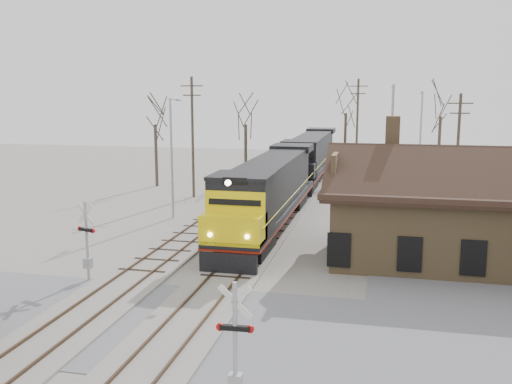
% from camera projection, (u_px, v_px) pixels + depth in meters
% --- Properties ---
extents(ground, '(140.00, 140.00, 0.00)m').
position_uv_depth(ground, '(184.00, 326.00, 22.86)').
color(ground, gray).
rests_on(ground, ground).
extents(road, '(60.00, 9.00, 0.03)m').
position_uv_depth(road, '(184.00, 326.00, 22.86)').
color(road, slate).
rests_on(road, ground).
extents(track_main, '(3.40, 90.00, 0.24)m').
position_uv_depth(track_main, '(262.00, 234.00, 37.26)').
color(track_main, gray).
rests_on(track_main, ground).
extents(track_siding, '(3.40, 90.00, 0.24)m').
position_uv_depth(track_siding, '(197.00, 231.00, 38.23)').
color(track_siding, gray).
rests_on(track_siding, ground).
extents(depot, '(15.20, 9.31, 7.90)m').
position_uv_depth(depot, '(464.00, 218.00, 31.38)').
color(depot, olive).
rests_on(depot, ground).
extents(locomotive_lead, '(3.28, 21.95, 4.88)m').
position_uv_depth(locomotive_lead, '(268.00, 192.00, 38.66)').
color(locomotive_lead, black).
rests_on(locomotive_lead, ground).
extents(locomotive_trailing, '(3.28, 21.95, 4.62)m').
position_uv_depth(locomotive_trailing, '(310.00, 156.00, 60.02)').
color(locomotive_trailing, black).
rests_on(locomotive_trailing, ground).
extents(crossbuck_near, '(1.13, 0.30, 3.95)m').
position_uv_depth(crossbuck_near, '(235.00, 351.00, 16.53)').
color(crossbuck_near, '#A5A8AD').
rests_on(crossbuck_near, ground).
extents(crossbuck_far, '(1.11, 0.43, 4.00)m').
position_uv_depth(crossbuck_far, '(87.00, 244.00, 28.07)').
color(crossbuck_far, '#A5A8AD').
rests_on(crossbuck_far, ground).
extents(streetlight_a, '(0.25, 2.04, 8.83)m').
position_uv_depth(streetlight_a, '(172.00, 151.00, 41.75)').
color(streetlight_a, '#A5A8AD').
rests_on(streetlight_a, ground).
extents(streetlight_b, '(0.25, 2.04, 9.78)m').
position_uv_depth(streetlight_b, '(391.00, 148.00, 39.72)').
color(streetlight_b, '#A5A8AD').
rests_on(streetlight_b, ground).
extents(streetlight_c, '(0.25, 2.04, 9.33)m').
position_uv_depth(streetlight_c, '(420.00, 134.00, 55.43)').
color(streetlight_c, '#A5A8AD').
rests_on(streetlight_c, ground).
extents(utility_pole_a, '(2.00, 0.24, 10.57)m').
position_uv_depth(utility_pole_a, '(193.00, 135.00, 49.90)').
color(utility_pole_a, '#382D23').
rests_on(utility_pole_a, ground).
extents(utility_pole_b, '(2.00, 0.24, 10.67)m').
position_uv_depth(utility_pole_b, '(357.00, 126.00, 62.75)').
color(utility_pole_b, '#382D23').
rests_on(utility_pole_b, ground).
extents(utility_pole_c, '(2.00, 0.24, 9.15)m').
position_uv_depth(utility_pole_c, '(458.00, 147.00, 46.75)').
color(utility_pole_c, '#382D23').
rests_on(utility_pole_c, ground).
extents(tree_a, '(4.07, 4.07, 9.96)m').
position_uv_depth(tree_a, '(155.00, 114.00, 55.65)').
color(tree_a, '#382D23').
rests_on(tree_a, ground).
extents(tree_b, '(4.01, 4.01, 9.82)m').
position_uv_depth(tree_b, '(246.00, 115.00, 57.39)').
color(tree_b, '#382D23').
rests_on(tree_b, ground).
extents(tree_c, '(4.50, 4.50, 11.04)m').
position_uv_depth(tree_c, '(346.00, 104.00, 67.65)').
color(tree_c, '#382D23').
rests_on(tree_c, ground).
extents(tree_d, '(4.45, 4.45, 10.91)m').
position_uv_depth(tree_d, '(441.00, 106.00, 59.86)').
color(tree_d, '#382D23').
rests_on(tree_d, ground).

